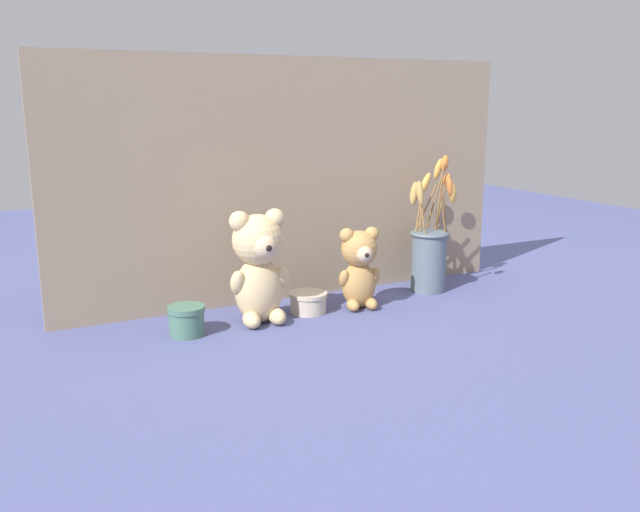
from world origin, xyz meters
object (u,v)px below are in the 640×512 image
teddy_bear_medium (359,266)px  teddy_bear_large (259,265)px  decorative_tin_tall (187,320)px  decorative_tin_short (308,302)px  flower_vase (429,251)px

teddy_bear_medium → teddy_bear_large: bearing=178.9°
decorative_tin_tall → teddy_bear_medium: bearing=0.5°
decorative_tin_tall → decorative_tin_short: size_ratio=0.88×
flower_vase → decorative_tin_short: size_ratio=3.93×
flower_vase → decorative_tin_tall: bearing=-175.4°
decorative_tin_tall → flower_vase: bearing=4.6°
teddy_bear_medium → decorative_tin_short: size_ratio=2.18×
teddy_bear_large → decorative_tin_short: 0.17m
teddy_bear_large → flower_vase: 0.50m
teddy_bear_large → teddy_bear_medium: bearing=-1.1°
decorative_tin_short → teddy_bear_medium: bearing=-9.9°
teddy_bear_medium → decorative_tin_tall: teddy_bear_medium is taller
teddy_bear_large → teddy_bear_medium: teddy_bear_large is taller
teddy_bear_large → decorative_tin_tall: bearing=-177.2°
teddy_bear_medium → decorative_tin_tall: size_ratio=2.47×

